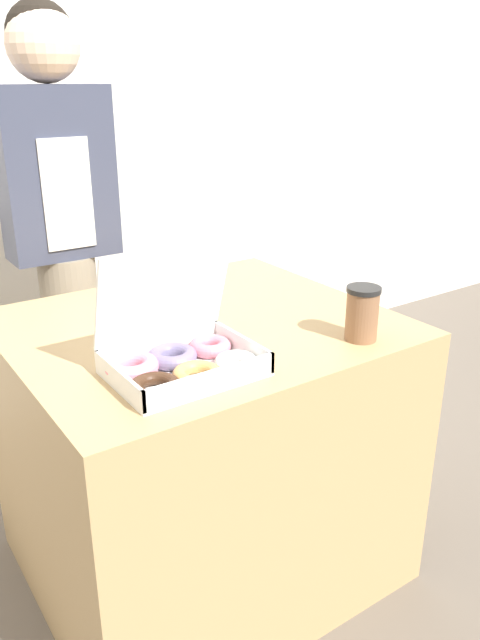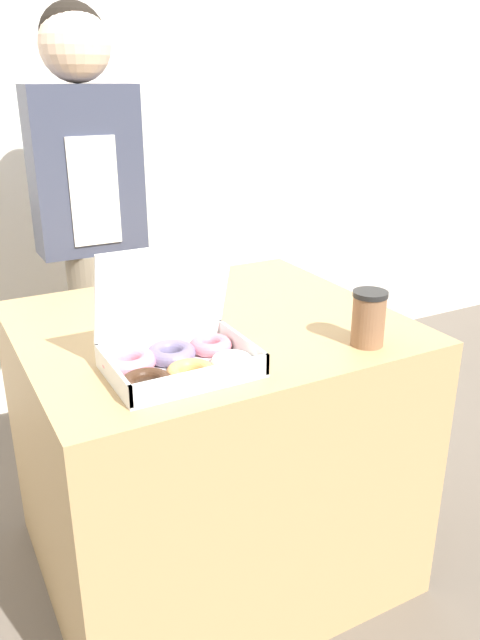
{
  "view_description": "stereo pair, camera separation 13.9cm",
  "coord_description": "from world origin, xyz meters",
  "views": [
    {
      "loc": [
        -0.76,
        -1.3,
        1.37
      ],
      "look_at": [
        -0.03,
        -0.23,
        0.86
      ],
      "focal_mm": 35.0,
      "sensor_mm": 36.0,
      "label": 1
    },
    {
      "loc": [
        -0.65,
        -1.37,
        1.37
      ],
      "look_at": [
        -0.03,
        -0.23,
        0.86
      ],
      "focal_mm": 35.0,
      "sensor_mm": 36.0,
      "label": 2
    }
  ],
  "objects": [
    {
      "name": "person_customer",
      "position": [
        -0.11,
        0.67,
        0.91
      ],
      "size": [
        0.35,
        0.22,
        1.58
      ],
      "color": "gray",
      "rests_on": "ground_plane"
    },
    {
      "name": "table",
      "position": [
        0.0,
        0.0,
        0.39
      ],
      "size": [
        0.96,
        0.84,
        0.77
      ],
      "color": "tan",
      "rests_on": "ground_plane"
    },
    {
      "name": "coffee_cup",
      "position": [
        0.27,
        -0.32,
        0.84
      ],
      "size": [
        0.08,
        0.08,
        0.13
      ],
      "color": "#8C6042",
      "rests_on": "table"
    },
    {
      "name": "ground_plane",
      "position": [
        0.0,
        0.0,
        0.0
      ],
      "size": [
        14.0,
        14.0,
        0.0
      ],
      "primitive_type": "plane",
      "color": "#665B51"
    },
    {
      "name": "wall_back",
      "position": [
        0.0,
        1.23,
        1.3
      ],
      "size": [
        10.0,
        0.05,
        2.6
      ],
      "color": "silver",
      "rests_on": "ground_plane"
    },
    {
      "name": "donut_box",
      "position": [
        -0.19,
        -0.23,
        0.81
      ],
      "size": [
        0.33,
        0.24,
        0.27
      ],
      "color": "white",
      "rests_on": "table"
    }
  ]
}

